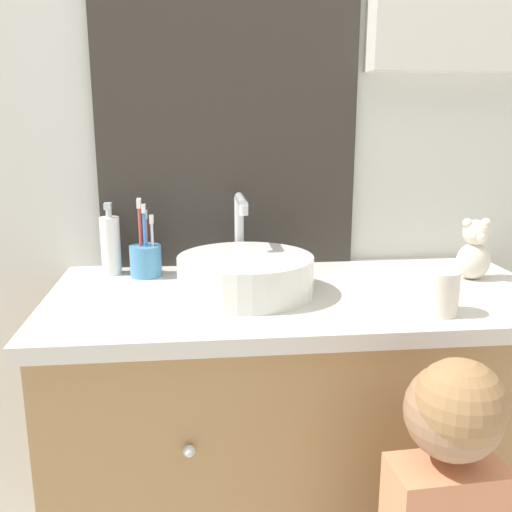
{
  "coord_description": "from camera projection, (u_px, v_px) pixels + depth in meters",
  "views": [
    {
      "loc": [
        -0.24,
        -0.95,
        1.22
      ],
      "look_at": [
        -0.11,
        0.26,
        0.92
      ],
      "focal_mm": 40.0,
      "sensor_mm": 36.0,
      "label": 1
    }
  ],
  "objects": [
    {
      "name": "sink_basin",
      "position": [
        246.0,
        273.0,
        1.32
      ],
      "size": [
        0.31,
        0.37,
        0.21
      ],
      "color": "white",
      "rests_on": "vanity_counter"
    },
    {
      "name": "toothbrush_holder",
      "position": [
        146.0,
        258.0,
        1.46
      ],
      "size": [
        0.08,
        0.08,
        0.2
      ],
      "color": "#4C93C6",
      "rests_on": "vanity_counter"
    },
    {
      "name": "drinking_cup",
      "position": [
        440.0,
        292.0,
        1.18
      ],
      "size": [
        0.08,
        0.08,
        0.09
      ],
      "primitive_type": "cylinder",
      "color": "silver",
      "rests_on": "vanity_counter"
    },
    {
      "name": "wall_back",
      "position": [
        292.0,
        94.0,
        1.54
      ],
      "size": [
        3.2,
        0.18,
        2.5
      ],
      "color": "silver",
      "rests_on": "ground_plane"
    },
    {
      "name": "vanity_counter",
      "position": [
        297.0,
        445.0,
        1.44
      ],
      "size": [
        1.17,
        0.57,
        0.82
      ],
      "color": "#A37A4C",
      "rests_on": "ground_plane"
    },
    {
      "name": "soap_dispenser",
      "position": [
        111.0,
        245.0,
        1.47
      ],
      "size": [
        0.05,
        0.05,
        0.19
      ],
      "color": "white",
      "rests_on": "vanity_counter"
    },
    {
      "name": "teddy_bear",
      "position": [
        474.0,
        251.0,
        1.43
      ],
      "size": [
        0.09,
        0.07,
        0.16
      ],
      "color": "beige",
      "rests_on": "vanity_counter"
    }
  ]
}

